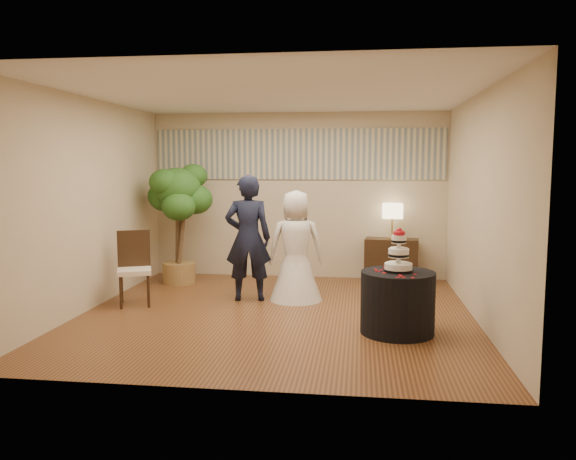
# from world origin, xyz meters

# --- Properties ---
(floor) EXTENTS (5.00, 5.00, 0.00)m
(floor) POSITION_xyz_m (0.00, 0.00, 0.00)
(floor) COLOR brown
(floor) RESTS_ON ground
(ceiling) EXTENTS (5.00, 5.00, 0.00)m
(ceiling) POSITION_xyz_m (0.00, 0.00, 2.80)
(ceiling) COLOR white
(ceiling) RESTS_ON wall_back
(wall_back) EXTENTS (5.00, 0.06, 2.80)m
(wall_back) POSITION_xyz_m (0.00, 2.50, 1.40)
(wall_back) COLOR beige
(wall_back) RESTS_ON ground
(wall_front) EXTENTS (5.00, 0.06, 2.80)m
(wall_front) POSITION_xyz_m (0.00, -2.50, 1.40)
(wall_front) COLOR beige
(wall_front) RESTS_ON ground
(wall_left) EXTENTS (0.06, 5.00, 2.80)m
(wall_left) POSITION_xyz_m (-2.50, 0.00, 1.40)
(wall_left) COLOR beige
(wall_left) RESTS_ON ground
(wall_right) EXTENTS (0.06, 5.00, 2.80)m
(wall_right) POSITION_xyz_m (2.50, 0.00, 1.40)
(wall_right) COLOR beige
(wall_right) RESTS_ON ground
(mural_border) EXTENTS (4.90, 0.02, 0.85)m
(mural_border) POSITION_xyz_m (0.00, 2.48, 2.10)
(mural_border) COLOR #A5A896
(mural_border) RESTS_ON wall_back
(groom) EXTENTS (0.71, 0.52, 1.78)m
(groom) POSITION_xyz_m (-0.51, 0.70, 0.89)
(groom) COLOR black
(groom) RESTS_ON floor
(bride) EXTENTS (0.87, 0.86, 1.57)m
(bride) POSITION_xyz_m (0.16, 0.80, 0.78)
(bride) COLOR white
(bride) RESTS_ON floor
(cake_table) EXTENTS (1.10, 1.10, 0.71)m
(cake_table) POSITION_xyz_m (1.50, -0.64, 0.36)
(cake_table) COLOR black
(cake_table) RESTS_ON floor
(wedding_cake) EXTENTS (0.32, 0.32, 0.50)m
(wedding_cake) POSITION_xyz_m (1.50, -0.64, 0.96)
(wedding_cake) COLOR white
(wedding_cake) RESTS_ON cake_table
(console) EXTENTS (0.90, 0.47, 0.72)m
(console) POSITION_xyz_m (1.58, 2.24, 0.36)
(console) COLOR black
(console) RESTS_ON floor
(table_lamp) EXTENTS (0.32, 0.32, 0.58)m
(table_lamp) POSITION_xyz_m (1.58, 2.24, 1.01)
(table_lamp) COLOR beige
(table_lamp) RESTS_ON console
(ficus_tree) EXTENTS (1.29, 1.29, 1.98)m
(ficus_tree) POSITION_xyz_m (-1.86, 1.69, 0.99)
(ficus_tree) COLOR #295B1C
(ficus_tree) RESTS_ON floor
(side_chair) EXTENTS (0.61, 0.62, 1.01)m
(side_chair) POSITION_xyz_m (-2.00, 0.21, 0.51)
(side_chair) COLOR black
(side_chair) RESTS_ON floor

